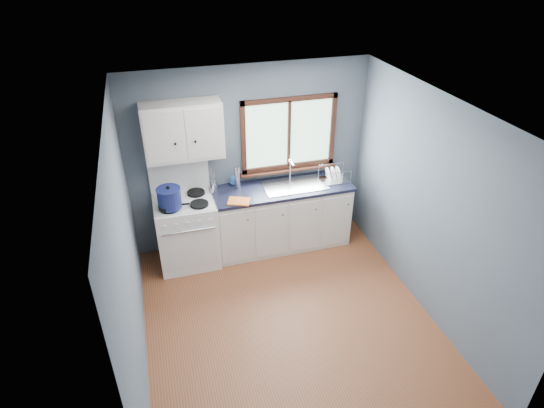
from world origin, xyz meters
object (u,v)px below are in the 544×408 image
object	(u,v)px
thermos	(237,178)
dish_rack	(334,177)
sink	(294,189)
base_cabinets	(281,219)
skillet	(169,206)
utensil_crock	(214,187)
gas_range	(187,230)
stockpot	(169,198)

from	to	relation	value
thermos	dish_rack	world-z (taller)	thermos
sink	dish_rack	bearing A→B (deg)	-0.39
base_cabinets	thermos	world-z (taller)	thermos
base_cabinets	sink	world-z (taller)	sink
skillet	dish_rack	size ratio (longest dim) A/B	1.02
base_cabinets	utensil_crock	xyz separation A→B (m)	(-0.89, 0.13, 0.58)
sink	base_cabinets	bearing A→B (deg)	179.87
gas_range	stockpot	distance (m)	0.64
sink	skillet	bearing A→B (deg)	-173.96
skillet	stockpot	world-z (taller)	stockpot
stockpot	utensil_crock	bearing A→B (deg)	26.95
utensil_crock	dish_rack	bearing A→B (deg)	-4.72
thermos	utensil_crock	bearing A→B (deg)	-177.85
utensil_crock	dish_rack	size ratio (longest dim) A/B	0.87
utensil_crock	thermos	world-z (taller)	utensil_crock
stockpot	dish_rack	size ratio (longest dim) A/B	0.87
sink	gas_range	bearing A→B (deg)	-179.29
gas_range	thermos	distance (m)	0.95
gas_range	stockpot	xyz separation A→B (m)	(-0.17, -0.15, 0.60)
thermos	stockpot	bearing A→B (deg)	-161.03
stockpot	sink	bearing A→B (deg)	5.83
gas_range	base_cabinets	xyz separation A→B (m)	(1.31, 0.02, -0.08)
stockpot	gas_range	bearing A→B (deg)	41.42
base_cabinets	dish_rack	xyz separation A→B (m)	(0.74, -0.00, 0.56)
sink	thermos	size ratio (longest dim) A/B	2.69
stockpot	utensil_crock	size ratio (longest dim) A/B	1.00
base_cabinets	dish_rack	size ratio (longest dim) A/B	4.81
gas_range	utensil_crock	world-z (taller)	gas_range
stockpot	skillet	bearing A→B (deg)	-154.33
gas_range	stockpot	world-z (taller)	gas_range
sink	stockpot	distance (m)	1.68
skillet	utensil_crock	world-z (taller)	utensil_crock
stockpot	thermos	xyz separation A→B (m)	(0.91, 0.31, -0.01)
base_cabinets	thermos	bearing A→B (deg)	165.95
gas_range	thermos	world-z (taller)	gas_range
skillet	stockpot	distance (m)	0.11
stockpot	dish_rack	distance (m)	2.23
sink	dish_rack	xyz separation A→B (m)	(0.56, -0.00, 0.11)
gas_range	base_cabinets	size ratio (longest dim) A/B	0.74
sink	stockpot	bearing A→B (deg)	-174.17
thermos	gas_range	bearing A→B (deg)	-167.66
utensil_crock	thermos	size ratio (longest dim) A/B	1.08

